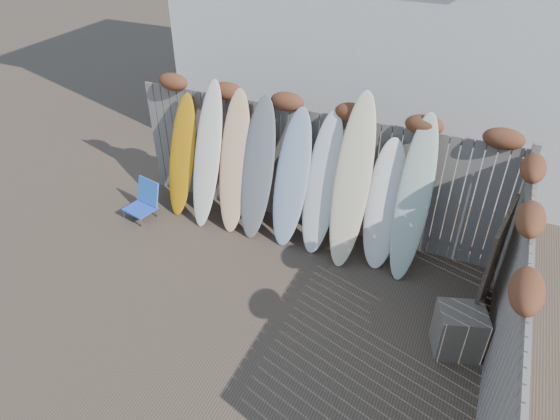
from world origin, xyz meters
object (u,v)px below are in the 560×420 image
at_px(wooden_crate, 459,331).
at_px(lattice_panel, 491,268).
at_px(beach_chair, 144,200).
at_px(surfboard_0, 182,156).

distance_m(wooden_crate, lattice_panel, 0.90).
xyz_separation_m(beach_chair, lattice_panel, (5.47, -0.11, 0.52)).
bearing_deg(lattice_panel, beach_chair, -171.79).
xyz_separation_m(lattice_panel, surfboard_0, (-4.95, 0.61, 0.19)).
xyz_separation_m(beach_chair, surfboard_0, (0.52, 0.50, 0.71)).
bearing_deg(lattice_panel, wooden_crate, -96.20).
bearing_deg(surfboard_0, wooden_crate, -10.50).
height_order(beach_chair, lattice_panel, lattice_panel).
distance_m(beach_chair, surfboard_0, 1.02).
relative_size(lattice_panel, surfboard_0, 0.78).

